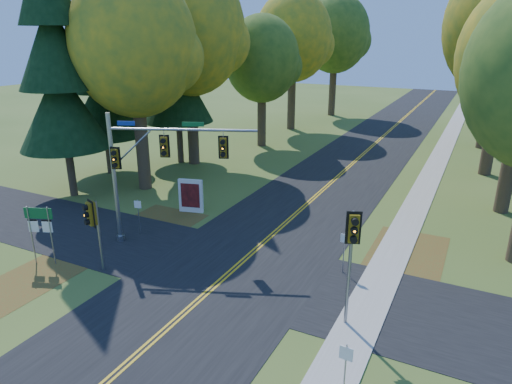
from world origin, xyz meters
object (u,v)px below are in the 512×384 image
at_px(traffic_mast, 148,162).
at_px(route_sign_cluster, 40,224).
at_px(info_kiosk, 191,196).
at_px(east_signal_pole, 352,241).

height_order(traffic_mast, route_sign_cluster, traffic_mast).
height_order(route_sign_cluster, info_kiosk, route_sign_cluster).
xyz_separation_m(east_signal_pole, route_sign_cluster, (-13.97, -1.55, -1.47)).
relative_size(east_signal_pole, route_sign_cluster, 1.61).
height_order(traffic_mast, info_kiosk, traffic_mast).
height_order(traffic_mast, east_signal_pole, traffic_mast).
relative_size(traffic_mast, route_sign_cluster, 2.41).
distance_m(east_signal_pole, route_sign_cluster, 14.13).
distance_m(east_signal_pole, info_kiosk, 13.70).
relative_size(traffic_mast, east_signal_pole, 1.49).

